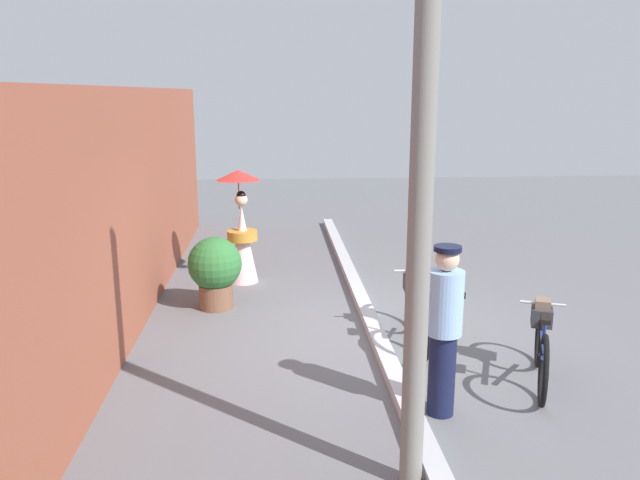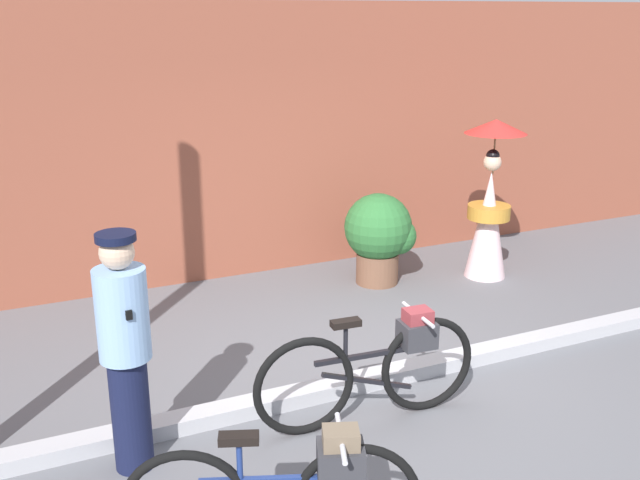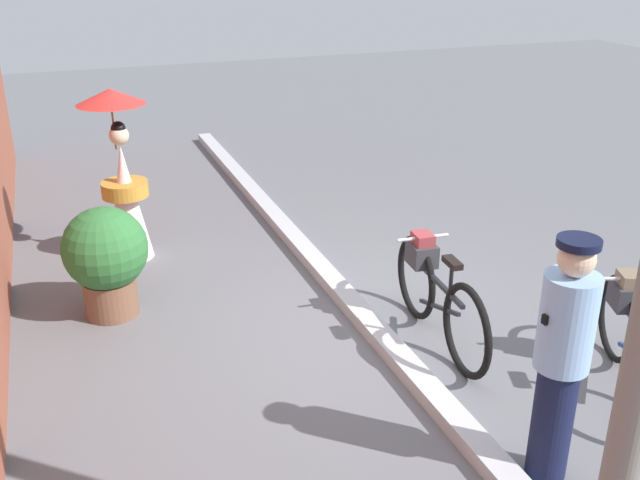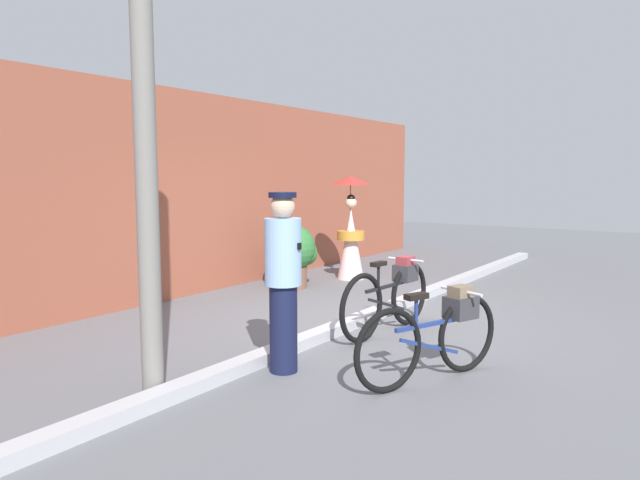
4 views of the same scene
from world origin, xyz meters
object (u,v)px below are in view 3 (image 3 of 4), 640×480
at_px(bicycle_far_side, 436,292).
at_px(person_officer, 562,356).
at_px(bicycle_near_officer, 638,336).
at_px(person_with_parasol, 123,180).
at_px(potted_plant_by_door, 107,255).

bearing_deg(bicycle_far_side, person_officer, 175.01).
height_order(bicycle_near_officer, person_with_parasol, person_with_parasol).
height_order(person_officer, potted_plant_by_door, person_officer).
distance_m(bicycle_near_officer, bicycle_far_side, 1.61).
xyz_separation_m(bicycle_far_side, potted_plant_by_door, (1.47, 2.58, 0.14)).
height_order(bicycle_near_officer, person_officer, person_officer).
xyz_separation_m(bicycle_near_officer, bicycle_far_side, (1.17, 1.10, 0.01)).
distance_m(person_officer, person_with_parasol, 4.98).
relative_size(bicycle_far_side, person_with_parasol, 0.97).
relative_size(bicycle_far_side, potted_plant_by_door, 1.70).
bearing_deg(bicycle_far_side, bicycle_near_officer, -136.98).
distance_m(bicycle_near_officer, person_officer, 1.47).
relative_size(person_officer, potted_plant_by_door, 1.60).
height_order(person_officer, person_with_parasol, person_with_parasol).
relative_size(person_with_parasol, potted_plant_by_door, 1.76).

